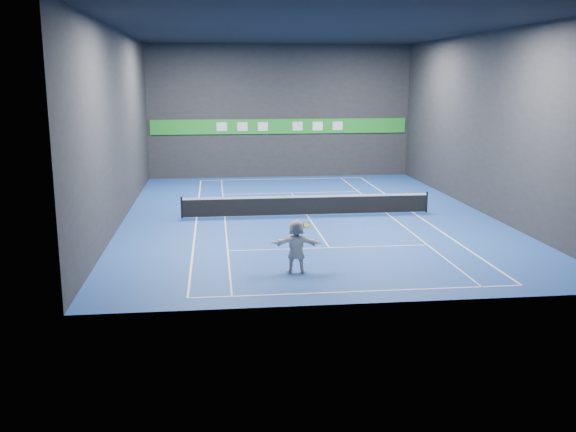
{
  "coord_description": "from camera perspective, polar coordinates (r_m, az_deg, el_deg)",
  "views": [
    {
      "loc": [
        -4.56,
        -31.18,
        6.73
      ],
      "look_at": [
        -1.76,
        -7.03,
        1.5
      ],
      "focal_mm": 40.0,
      "sensor_mm": 36.0,
      "label": 1
    }
  ],
  "objects": [
    {
      "name": "ground",
      "position": [
        32.22,
        1.68,
        0.08
      ],
      "size": [
        26.0,
        26.0,
        0.0
      ],
      "primitive_type": "plane",
      "color": "#1A3F93",
      "rests_on": "ground"
    },
    {
      "name": "service_line_near",
      "position": [
        26.07,
        3.7,
        -2.83
      ],
      "size": [
        8.23,
        0.06,
        0.01
      ],
      "primitive_type": "cube",
      "color": "white",
      "rests_on": "ground"
    },
    {
      "name": "sideline_singles_left",
      "position": [
        31.9,
        -5.64,
        -0.09
      ],
      "size": [
        0.06,
        23.78,
        0.01
      ],
      "primitive_type": "cube",
      "color": "white",
      "rests_on": "ground"
    },
    {
      "name": "player",
      "position": [
        22.54,
        0.74,
        -2.7
      ],
      "size": [
        1.83,
        0.77,
        1.91
      ],
      "primitive_type": "imported",
      "rotation": [
        0.0,
        0.0,
        3.02
      ],
      "color": "silver",
      "rests_on": "ground"
    },
    {
      "name": "sideline_doubles_left",
      "position": [
        31.91,
        -8.12,
        -0.15
      ],
      "size": [
        0.08,
        23.78,
        0.01
      ],
      "primitive_type": "cube",
      "color": "white",
      "rests_on": "ground"
    },
    {
      "name": "tennis_net",
      "position": [
        32.11,
        1.69,
        1.02
      ],
      "size": [
        12.5,
        0.1,
        1.07
      ],
      "color": "black",
      "rests_on": "ground"
    },
    {
      "name": "baseline_far",
      "position": [
        43.83,
        -0.55,
        3.31
      ],
      "size": [
        10.98,
        0.08,
        0.01
      ],
      "primitive_type": "cube",
      "color": "white",
      "rests_on": "ground"
    },
    {
      "name": "wall_left",
      "position": [
        31.57,
        -14.81,
        7.7
      ],
      "size": [
        0.1,
        26.0,
        9.0
      ],
      "primitive_type": "cube",
      "color": "#232326",
      "rests_on": "ground"
    },
    {
      "name": "tennis_ball",
      "position": [
        22.16,
        -0.2,
        1.62
      ],
      "size": [
        0.06,
        0.06,
        0.06
      ],
      "primitive_type": "sphere",
      "color": "#B0DA24",
      "rests_on": "player"
    },
    {
      "name": "sideline_doubles_right",
      "position": [
        33.44,
        11.03,
        0.31
      ],
      "size": [
        0.08,
        23.78,
        0.01
      ],
      "primitive_type": "cube",
      "color": "white",
      "rests_on": "ground"
    },
    {
      "name": "wall_back",
      "position": [
        44.47,
        -0.71,
        9.27
      ],
      "size": [
        18.0,
        0.1,
        9.0
      ],
      "primitive_type": "cube",
      "color": "#232326",
      "rests_on": "ground"
    },
    {
      "name": "tennis_racket",
      "position": [
        22.46,
        1.61,
        -0.86
      ],
      "size": [
        0.44,
        0.39,
        0.47
      ],
      "color": "red",
      "rests_on": "player"
    },
    {
      "name": "wall_front",
      "position": [
        18.87,
        7.45,
        5.26
      ],
      "size": [
        18.0,
        0.1,
        9.0
      ],
      "primitive_type": "cube",
      "color": "#232326",
      "rests_on": "ground"
    },
    {
      "name": "service_line_far",
      "position": [
        38.45,
        0.31,
        2.06
      ],
      "size": [
        8.23,
        0.06,
        0.01
      ],
      "primitive_type": "cube",
      "color": "white",
      "rests_on": "ground"
    },
    {
      "name": "center_service_line",
      "position": [
        32.22,
        1.68,
        0.09
      ],
      "size": [
        0.06,
        12.8,
        0.01
      ],
      "primitive_type": "cube",
      "color": "white",
      "rests_on": "ground"
    },
    {
      "name": "sponsor_banner",
      "position": [
        44.46,
        -0.7,
        7.97
      ],
      "size": [
        17.64,
        0.11,
        1.0
      ],
      "color": "#1F8F26",
      "rests_on": "wall_back"
    },
    {
      "name": "sideline_singles_right",
      "position": [
        33.05,
        8.75,
        0.26
      ],
      "size": [
        0.06,
        23.78,
        0.01
      ],
      "primitive_type": "cube",
      "color": "white",
      "rests_on": "ground"
    },
    {
      "name": "baseline_near",
      "position": [
        20.93,
        6.38,
        -6.68
      ],
      "size": [
        10.98,
        0.08,
        0.01
      ],
      "primitive_type": "cube",
      "color": "white",
      "rests_on": "ground"
    },
    {
      "name": "ceiling",
      "position": [
        31.59,
        1.79,
        16.26
      ],
      "size": [
        26.0,
        26.0,
        0.0
      ],
      "primitive_type": "plane",
      "color": "black",
      "rests_on": "ground"
    },
    {
      "name": "wall_right",
      "position": [
        34.07,
        17.03,
        7.87
      ],
      "size": [
        0.1,
        26.0,
        9.0
      ],
      "primitive_type": "cube",
      "color": "#232326",
      "rests_on": "ground"
    }
  ]
}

